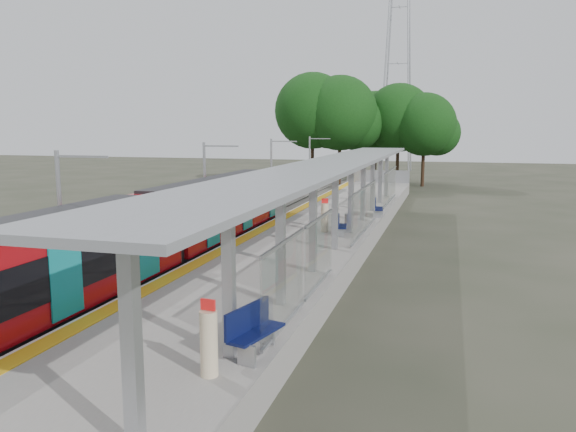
% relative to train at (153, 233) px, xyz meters
% --- Properties ---
extents(ground, '(200.00, 200.00, 0.00)m').
position_rel_train_xyz_m(ground, '(4.50, -10.12, -2.05)').
color(ground, '#474438').
rests_on(ground, ground).
extents(trackbed, '(3.00, 70.00, 0.24)m').
position_rel_train_xyz_m(trackbed, '(-0.00, 9.88, -1.93)').
color(trackbed, '#59544C').
rests_on(trackbed, ground).
extents(platform, '(6.00, 50.00, 1.00)m').
position_rel_train_xyz_m(platform, '(4.50, 9.88, -1.55)').
color(platform, gray).
rests_on(platform, ground).
extents(tactile_strip, '(0.60, 50.00, 0.02)m').
position_rel_train_xyz_m(tactile_strip, '(1.95, 9.88, -1.04)').
color(tactile_strip, gold).
rests_on(tactile_strip, platform).
extents(end_fence, '(6.00, 0.10, 1.20)m').
position_rel_train_xyz_m(end_fence, '(4.50, 34.83, -0.45)').
color(end_fence, '#9EA0A5').
rests_on(end_fence, platform).
extents(train, '(2.74, 27.60, 3.62)m').
position_rel_train_xyz_m(train, '(0.00, 0.00, 0.00)').
color(train, black).
rests_on(train, ground).
extents(canopy, '(3.27, 38.00, 3.66)m').
position_rel_train_xyz_m(canopy, '(6.11, 6.06, 2.15)').
color(canopy, '#9EA0A5').
rests_on(canopy, platform).
extents(pylon, '(8.00, 4.00, 38.00)m').
position_rel_train_xyz_m(pylon, '(3.50, 62.88, 16.95)').
color(pylon, '#9EA0A5').
rests_on(pylon, ground).
extents(tree_cluster, '(19.05, 13.74, 12.12)m').
position_rel_train_xyz_m(tree_cluster, '(1.84, 41.98, 5.38)').
color(tree_cluster, '#382316').
rests_on(tree_cluster, ground).
extents(catenary_masts, '(2.08, 48.16, 5.40)m').
position_rel_train_xyz_m(catenary_masts, '(-1.72, 8.88, 0.86)').
color(catenary_masts, '#9EA0A5').
rests_on(catenary_masts, ground).
extents(bench_near, '(0.93, 1.77, 1.16)m').
position_rel_train_xyz_m(bench_near, '(6.96, -7.86, -0.44)').
color(bench_near, '#101851').
rests_on(bench_near, platform).
extents(bench_mid, '(0.64, 1.44, 0.95)m').
position_rel_train_xyz_m(bench_mid, '(6.12, 7.22, -0.55)').
color(bench_mid, '#101851').
rests_on(bench_mid, platform).
extents(bench_far, '(0.65, 1.57, 1.04)m').
position_rel_train_xyz_m(bench_far, '(7.11, 13.59, -0.50)').
color(bench_far, '#101851').
rests_on(bench_far, platform).
extents(info_pillar_near, '(0.38, 0.38, 1.67)m').
position_rel_train_xyz_m(info_pillar_near, '(6.47, -9.20, -0.33)').
color(info_pillar_near, beige).
rests_on(info_pillar_near, platform).
extents(info_pillar_far, '(0.38, 0.38, 1.69)m').
position_rel_train_xyz_m(info_pillar_far, '(5.21, 7.77, -0.32)').
color(info_pillar_far, beige).
rests_on(info_pillar_far, platform).
extents(litter_bin, '(0.50, 0.50, 0.84)m').
position_rel_train_xyz_m(litter_bin, '(6.27, 8.61, -0.63)').
color(litter_bin, '#9EA0A5').
rests_on(litter_bin, platform).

